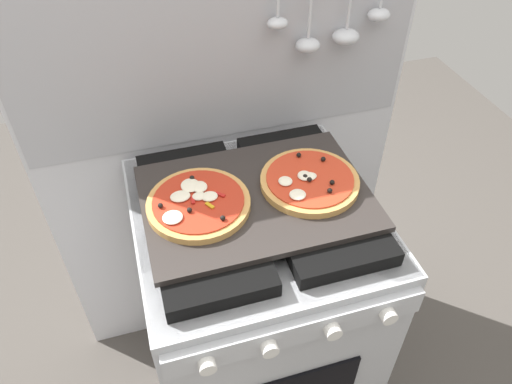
{
  "coord_description": "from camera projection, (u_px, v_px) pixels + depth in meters",
  "views": [
    {
      "loc": [
        -0.24,
        -0.82,
        1.71
      ],
      "look_at": [
        0.0,
        0.0,
        0.93
      ],
      "focal_mm": 34.21,
      "sensor_mm": 36.0,
      "label": 1
    }
  ],
  "objects": [
    {
      "name": "baking_tray",
      "position": [
        256.0,
        198.0,
        1.17
      ],
      "size": [
        0.54,
        0.38,
        0.02
      ],
      "primitive_type": "cube",
      "color": "#2D2826",
      "rests_on": "stove"
    },
    {
      "name": "pizza_right",
      "position": [
        309.0,
        181.0,
        1.18
      ],
      "size": [
        0.24,
        0.24,
        0.03
      ],
      "color": "tan",
      "rests_on": "baking_tray"
    },
    {
      "name": "pizza_left",
      "position": [
        198.0,
        203.0,
        1.13
      ],
      "size": [
        0.24,
        0.24,
        0.03
      ],
      "color": "tan",
      "rests_on": "baking_tray"
    },
    {
      "name": "kitchen_backsplash",
      "position": [
        226.0,
        154.0,
        1.49
      ],
      "size": [
        1.1,
        0.09,
        1.55
      ],
      "color": "silver",
      "rests_on": "ground_plane"
    },
    {
      "name": "ground_plane",
      "position": [
        256.0,
        378.0,
        1.78
      ],
      "size": [
        4.0,
        4.0,
        0.0
      ],
      "primitive_type": "plane",
      "color": "#4C4742"
    },
    {
      "name": "stove",
      "position": [
        256.0,
        308.0,
        1.48
      ],
      "size": [
        0.6,
        0.64,
        0.9
      ],
      "color": "#B7BABF",
      "rests_on": "ground_plane"
    }
  ]
}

